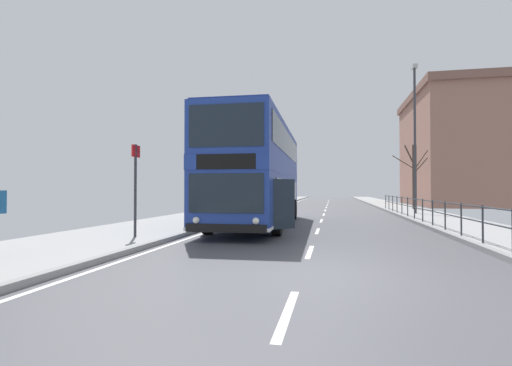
% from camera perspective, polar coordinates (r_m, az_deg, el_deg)
% --- Properties ---
extents(ground, '(15.80, 140.00, 0.20)m').
position_cam_1_polar(ground, '(7.27, 1.02, -13.06)').
color(ground, '#47474C').
extents(double_decker_bus_main, '(3.44, 11.46, 4.29)m').
position_cam_1_polar(double_decker_bus_main, '(16.40, 0.42, 1.44)').
color(double_decker_bus_main, navy).
rests_on(double_decker_bus_main, ground).
extents(pedestrian_railing_far_kerb, '(0.05, 24.01, 1.00)m').
position_cam_1_polar(pedestrian_railing_far_kerb, '(18.30, 23.75, -3.24)').
color(pedestrian_railing_far_kerb, '#2D3338').
rests_on(pedestrian_railing_far_kerb, ground).
extents(bus_stop_sign_near, '(0.08, 0.44, 2.77)m').
position_cam_1_polar(bus_stop_sign_near, '(11.95, -17.66, 0.41)').
color(bus_stop_sign_near, '#2D2D33').
rests_on(bus_stop_sign_near, ground).
extents(street_lamp_far_side, '(0.28, 0.60, 8.87)m').
position_cam_1_polar(street_lamp_far_side, '(24.72, 22.75, 7.56)').
color(street_lamp_far_side, '#38383D').
rests_on(street_lamp_far_side, ground).
extents(bare_tree_far_00, '(2.70, 1.81, 4.78)m').
position_cam_1_polar(bare_tree_far_00, '(30.12, 22.69, 1.11)').
color(bare_tree_far_00, '#423328').
rests_on(bare_tree_far_00, ground).
extents(background_building_00, '(11.80, 15.33, 11.25)m').
position_cam_1_polar(background_building_00, '(43.21, 29.83, 4.58)').
color(background_building_00, '#936656').
rests_on(background_building_00, ground).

